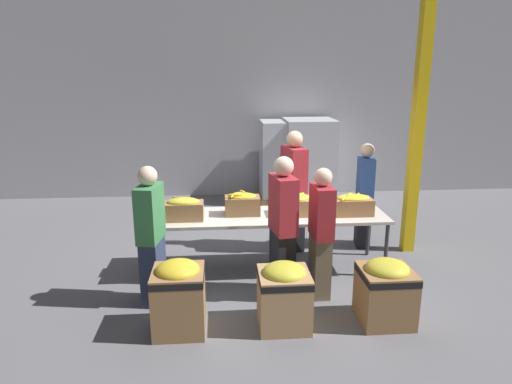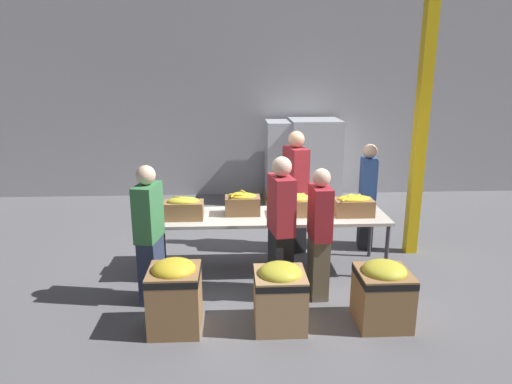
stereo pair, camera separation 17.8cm
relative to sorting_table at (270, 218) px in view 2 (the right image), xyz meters
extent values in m
plane|color=slate|center=(0.00, 0.00, -0.72)|extent=(30.00, 30.00, 0.00)
cube|color=#A8A8AD|center=(0.00, 3.89, 1.28)|extent=(16.00, 0.08, 4.00)
cube|color=beige|center=(0.00, 0.00, 0.03)|extent=(3.05, 0.83, 0.04)
cylinder|color=#38383D|center=(-1.47, -0.36, -0.36)|extent=(0.05, 0.05, 0.72)
cylinder|color=#38383D|center=(1.47, -0.36, -0.36)|extent=(0.05, 0.05, 0.72)
cylinder|color=#38383D|center=(-1.47, 0.36, -0.36)|extent=(0.05, 0.05, 0.72)
cylinder|color=#38383D|center=(1.47, 0.36, -0.36)|extent=(0.05, 0.05, 0.72)
cube|color=olive|center=(-1.12, -0.10, 0.16)|extent=(0.50, 0.27, 0.23)
ellipsoid|color=gold|center=(-1.12, -0.10, 0.28)|extent=(0.40, 0.24, 0.10)
ellipsoid|color=gold|center=(-1.19, -0.08, 0.32)|extent=(0.15, 0.14, 0.03)
ellipsoid|color=gold|center=(-1.12, -0.07, 0.32)|extent=(0.17, 0.14, 0.04)
cube|color=olive|center=(-0.36, 0.05, 0.17)|extent=(0.45, 0.28, 0.24)
ellipsoid|color=gold|center=(-0.36, 0.05, 0.29)|extent=(0.36, 0.24, 0.09)
ellipsoid|color=gold|center=(-0.46, -0.01, 0.33)|extent=(0.21, 0.07, 0.05)
ellipsoid|color=gold|center=(-0.35, 0.12, 0.33)|extent=(0.11, 0.19, 0.04)
ellipsoid|color=gold|center=(-0.48, -0.01, 0.32)|extent=(0.10, 0.19, 0.04)
ellipsoid|color=gold|center=(-0.40, 0.13, 0.31)|extent=(0.16, 0.07, 0.05)
cube|color=#A37A4C|center=(0.34, 0.00, 0.15)|extent=(0.43, 0.34, 0.22)
ellipsoid|color=gold|center=(0.34, 0.00, 0.27)|extent=(0.35, 0.31, 0.11)
ellipsoid|color=gold|center=(0.41, 0.05, 0.30)|extent=(0.19, 0.18, 0.05)
ellipsoid|color=gold|center=(0.37, -0.01, 0.30)|extent=(0.14, 0.20, 0.04)
ellipsoid|color=gold|center=(0.42, 0.04, 0.31)|extent=(0.12, 0.15, 0.05)
cube|color=olive|center=(1.08, -0.07, 0.15)|extent=(0.50, 0.28, 0.22)
ellipsoid|color=yellow|center=(1.08, -0.07, 0.27)|extent=(0.43, 0.25, 0.10)
ellipsoid|color=yellow|center=(1.03, -0.07, 0.31)|extent=(0.12, 0.14, 0.05)
ellipsoid|color=yellow|center=(0.94, -0.14, 0.29)|extent=(0.13, 0.21, 0.04)
ellipsoid|color=yellow|center=(1.06, -0.11, 0.29)|extent=(0.05, 0.16, 0.04)
ellipsoid|color=yellow|center=(1.17, -0.01, 0.29)|extent=(0.10, 0.17, 0.04)
cube|color=black|center=(1.50, 0.74, -0.35)|extent=(0.25, 0.38, 0.75)
cube|color=#2D5199|center=(1.50, 0.74, 0.34)|extent=(0.28, 0.45, 0.62)
sphere|color=beige|center=(1.50, 0.74, 0.75)|extent=(0.21, 0.21, 0.21)
cube|color=#2D3856|center=(-1.43, -0.80, -0.34)|extent=(0.26, 0.39, 0.76)
cube|color=#387A47|center=(-1.43, -0.80, 0.36)|extent=(0.29, 0.46, 0.63)
sphere|color=beige|center=(-1.43, -0.80, 0.78)|extent=(0.22, 0.22, 0.22)
cube|color=#6B604C|center=(0.50, -0.78, -0.35)|extent=(0.21, 0.36, 0.74)
cube|color=maroon|center=(0.50, -0.78, 0.32)|extent=(0.23, 0.42, 0.61)
sphere|color=beige|center=(0.50, -0.78, 0.73)|extent=(0.21, 0.21, 0.21)
cube|color=black|center=(0.06, -0.75, -0.32)|extent=(0.27, 0.41, 0.80)
cube|color=maroon|center=(0.06, -0.75, 0.41)|extent=(0.30, 0.48, 0.66)
sphere|color=beige|center=(0.06, -0.75, 0.85)|extent=(0.23, 0.23, 0.23)
cube|color=black|center=(0.42, 0.70, -0.30)|extent=(0.31, 0.44, 0.84)
cube|color=maroon|center=(0.42, 0.70, 0.47)|extent=(0.35, 0.52, 0.70)
sphere|color=#DBAD89|center=(0.42, 0.70, 0.94)|extent=(0.24, 0.24, 0.24)
cube|color=olive|center=(-1.09, -1.43, -0.39)|extent=(0.52, 0.52, 0.66)
cube|color=black|center=(-1.09, -1.43, -0.11)|extent=(0.52, 0.52, 0.07)
ellipsoid|color=gold|center=(-1.09, -1.43, -0.05)|extent=(0.44, 0.44, 0.18)
cube|color=tan|center=(-0.01, -1.43, -0.42)|extent=(0.52, 0.52, 0.60)
cube|color=black|center=(-0.01, -1.43, -0.18)|extent=(0.53, 0.53, 0.07)
ellipsoid|color=gold|center=(-0.01, -1.43, -0.11)|extent=(0.45, 0.45, 0.18)
cube|color=olive|center=(1.07, -1.43, -0.42)|extent=(0.54, 0.54, 0.59)
cube|color=black|center=(1.07, -1.43, -0.18)|extent=(0.54, 0.54, 0.07)
ellipsoid|color=gold|center=(1.07, -1.43, -0.12)|extent=(0.46, 0.46, 0.19)
cube|color=yellow|center=(2.12, 0.50, 1.28)|extent=(0.16, 0.16, 4.00)
cube|color=olive|center=(0.60, 3.30, -0.65)|extent=(0.92, 0.92, 0.13)
cube|color=silver|center=(0.60, 3.30, 0.16)|extent=(0.85, 0.85, 1.50)
cube|color=olive|center=(1.14, 3.26, -0.65)|extent=(1.06, 1.06, 0.13)
cube|color=silver|center=(1.14, 3.26, 0.18)|extent=(0.97, 0.97, 1.54)
camera|label=1|loc=(-0.65, -5.68, 1.89)|focal=32.00mm
camera|label=2|loc=(-0.47, -5.69, 1.89)|focal=32.00mm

